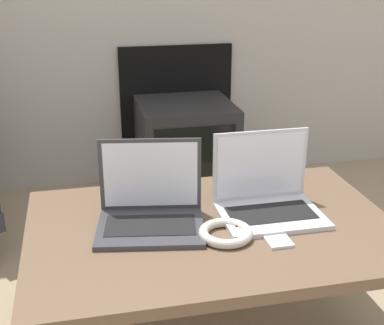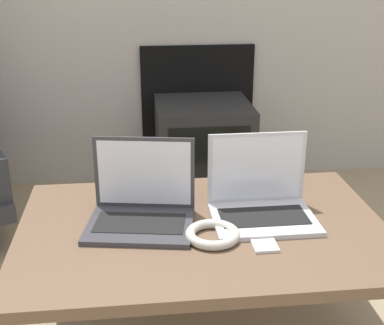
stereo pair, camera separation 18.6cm
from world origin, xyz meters
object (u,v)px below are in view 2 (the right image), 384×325
at_px(laptop_left, 142,205).
at_px(laptop_right, 261,199).
at_px(phone, 262,240).
at_px(tv, 203,150).
at_px(headphones, 213,234).

bearing_deg(laptop_left, laptop_right, 9.88).
xyz_separation_m(phone, tv, (-0.00, 1.29, -0.18)).
relative_size(headphones, phone, 1.19).
bearing_deg(laptop_right, tv, 91.82).
height_order(laptop_left, tv, laptop_left).
distance_m(laptop_left, tv, 1.19).
xyz_separation_m(headphones, phone, (0.14, -0.03, -0.01)).
bearing_deg(headphones, phone, -13.27).
xyz_separation_m(headphones, tv, (0.14, 1.25, -0.19)).
relative_size(laptop_left, tv, 0.71).
xyz_separation_m(laptop_left, tv, (0.34, 1.11, -0.23)).
bearing_deg(laptop_right, headphones, -141.98).
distance_m(laptop_right, phone, 0.18).
relative_size(phone, tv, 0.27).
distance_m(laptop_left, phone, 0.39).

